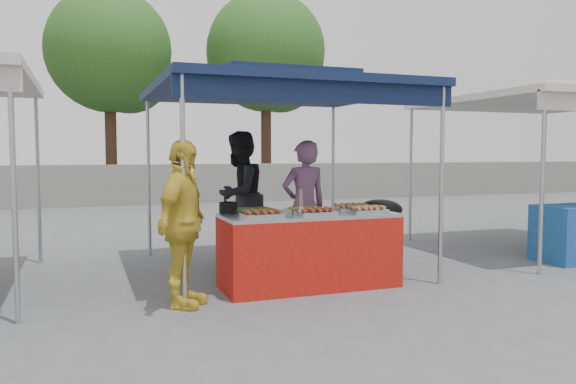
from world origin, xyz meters
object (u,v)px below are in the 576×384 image
object	(u,v)px
cooking_pot	(228,208)
helper_man	(239,195)
vendor_woman	(304,206)
wok_burner	(380,229)
customer_person	(183,224)
vendor_table	(309,250)

from	to	relation	value
cooking_pot	helper_man	world-z (taller)	helper_man
vendor_woman	helper_man	bearing A→B (deg)	-68.55
wok_burner	customer_person	xyz separation A→B (m)	(-2.65, -0.75, 0.27)
vendor_woman	customer_person	size ratio (longest dim) A/B	1.01
helper_man	wok_burner	bearing A→B (deg)	88.51
vendor_table	cooking_pot	size ratio (longest dim) A/B	9.30
helper_man	customer_person	size ratio (longest dim) A/B	1.11
cooking_pot	helper_man	distance (m)	1.70
vendor_table	cooking_pot	distance (m)	1.05
cooking_pot	customer_person	size ratio (longest dim) A/B	0.13
cooking_pot	vendor_table	bearing A→B (deg)	-23.03
cooking_pot	vendor_woman	bearing A→B (deg)	22.28
vendor_table	vendor_woman	size ratio (longest dim) A/B	1.18
wok_burner	customer_person	world-z (taller)	customer_person
customer_person	vendor_table	bearing A→B (deg)	-45.25
helper_man	cooking_pot	bearing A→B (deg)	26.45
vendor_table	helper_man	xyz separation A→B (m)	(-0.29, 1.97, 0.50)
wok_burner	vendor_woman	world-z (taller)	vendor_woman
vendor_table	cooking_pot	bearing A→B (deg)	156.97
vendor_woman	customer_person	distance (m)	2.12
vendor_table	wok_burner	distance (m)	1.23
vendor_table	vendor_woman	xyz separation A→B (m)	(0.27, 0.82, 0.43)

